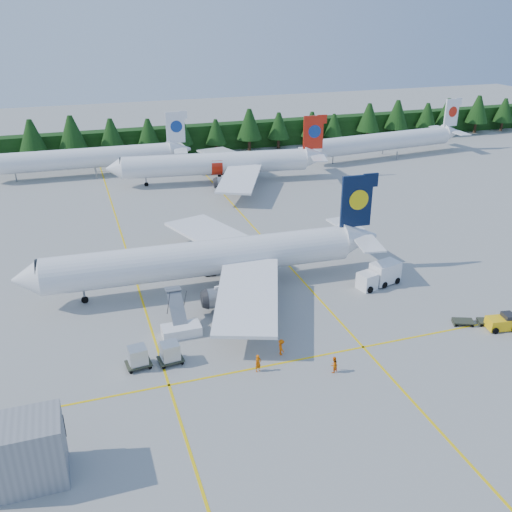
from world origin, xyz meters
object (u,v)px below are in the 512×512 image
object	(u,v)px
airstairs	(181,327)
baggage_tug	(502,322)
airliner_red	(212,164)
airliner_navy	(196,260)
service_truck	(379,275)

from	to	relation	value
airstairs	baggage_tug	distance (m)	34.46
airliner_red	airstairs	world-z (taller)	airliner_red
baggage_tug	airliner_red	bearing A→B (deg)	113.78
airliner_navy	service_truck	world-z (taller)	airliner_navy
airstairs	service_truck	world-z (taller)	airstairs
airliner_navy	airstairs	bearing A→B (deg)	-110.05
airstairs	airliner_red	bearing A→B (deg)	72.10
airstairs	baggage_tug	world-z (taller)	airstairs
airstairs	baggage_tug	bearing A→B (deg)	-16.85
service_truck	airliner_red	bearing A→B (deg)	85.13
airliner_navy	service_truck	distance (m)	22.62
airliner_red	baggage_tug	size ratio (longest dim) A/B	12.58
airliner_navy	airstairs	xyz separation A→B (m)	(-3.97, -9.67, -3.01)
airliner_red	service_truck	world-z (taller)	airliner_red
airliner_navy	baggage_tug	bearing A→B (deg)	-31.94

